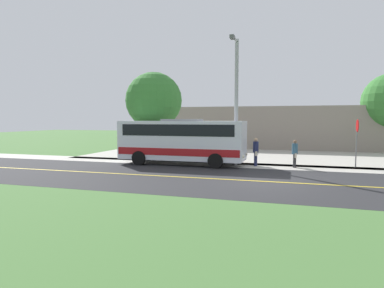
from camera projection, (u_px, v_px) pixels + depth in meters
name	position (u px, v px, depth m)	size (l,w,h in m)	color
ground_plane	(267.00, 182.00, 15.43)	(120.00, 120.00, 0.00)	#477238
road_surface	(267.00, 182.00, 15.43)	(8.00, 100.00, 0.01)	#28282B
sidewalk	(273.00, 166.00, 20.40)	(2.40, 100.00, 0.01)	#B2ADA3
parking_lot_surface	(317.00, 156.00, 26.41)	(14.00, 36.00, 0.01)	#B2ADA3
road_centre_line	(267.00, 181.00, 15.43)	(0.16, 100.00, 0.00)	gold
shuttle_bus_front	(182.00, 139.00, 21.26)	(2.70, 8.05, 2.89)	silver
pedestrian_with_bags	(295.00, 153.00, 19.91)	(0.72, 0.34, 1.65)	#262628
pedestrian_waiting	(256.00, 151.00, 20.57)	(0.72, 0.34, 1.74)	#1E2347
stop_sign	(357.00, 135.00, 19.74)	(0.76, 0.07, 2.88)	slate
street_light_pole	(236.00, 96.00, 20.42)	(1.97, 0.24, 7.76)	#9E9EA3
tree_curbside	(154.00, 101.00, 24.72)	(4.17, 4.17, 6.36)	#4C3826
commercial_building	(263.00, 127.00, 36.28)	(10.00, 22.80, 4.11)	gray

